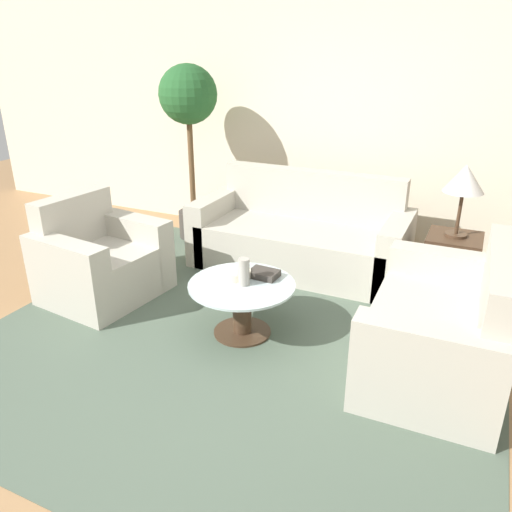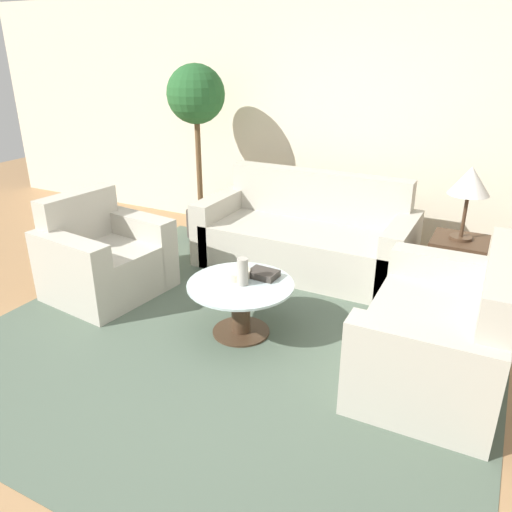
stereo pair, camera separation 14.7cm
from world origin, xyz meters
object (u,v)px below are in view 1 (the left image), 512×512
(sofa_main, at_px, (302,238))
(armchair, at_px, (99,263))
(coffee_table, at_px, (242,302))
(potted_plant, at_px, (189,115))
(book_stack, at_px, (264,274))
(loveseat, at_px, (447,332))
(table_lamp, at_px, (465,181))
(bowl, at_px, (237,274))
(vase, at_px, (244,272))

(sofa_main, bearing_deg, armchair, -135.96)
(coffee_table, distance_m, potted_plant, 2.46)
(coffee_table, relative_size, book_stack, 3.52)
(coffee_table, bearing_deg, book_stack, 60.99)
(armchair, height_order, loveseat, loveseat)
(table_lamp, bearing_deg, bowl, -139.04)
(sofa_main, xyz_separation_m, coffee_table, (0.04, -1.41, -0.02))
(loveseat, xyz_separation_m, coffee_table, (-1.44, -0.15, -0.02))
(loveseat, bearing_deg, table_lamp, -176.75)
(coffee_table, distance_m, book_stack, 0.27)
(sofa_main, xyz_separation_m, book_stack, (0.14, -1.23, 0.15))
(sofa_main, xyz_separation_m, vase, (0.07, -1.41, 0.23))
(sofa_main, distance_m, table_lamp, 1.59)
(armchair, bearing_deg, table_lamp, -59.17)
(sofa_main, relative_size, table_lamp, 3.37)
(sofa_main, xyz_separation_m, potted_plant, (-1.40, 0.25, 1.08))
(potted_plant, bearing_deg, vase, -48.63)
(loveseat, bearing_deg, potted_plant, -118.48)
(vase, relative_size, book_stack, 0.91)
(table_lamp, height_order, potted_plant, potted_plant)
(table_lamp, bearing_deg, sofa_main, 176.92)
(potted_plant, xyz_separation_m, vase, (1.47, -1.67, -0.85))
(loveseat, relative_size, potted_plant, 0.74)
(book_stack, bearing_deg, coffee_table, -115.85)
(coffee_table, relative_size, potted_plant, 0.42)
(sofa_main, relative_size, loveseat, 1.47)
(coffee_table, bearing_deg, sofa_main, 91.79)
(potted_plant, bearing_deg, bowl, -49.24)
(coffee_table, bearing_deg, table_lamp, 44.47)
(loveseat, relative_size, vase, 6.77)
(vase, bearing_deg, bowl, 140.59)
(potted_plant, bearing_deg, sofa_main, -10.20)
(table_lamp, bearing_deg, loveseat, -85.83)
(bowl, bearing_deg, book_stack, 27.94)
(loveseat, relative_size, table_lamp, 2.30)
(vase, relative_size, bowl, 0.95)
(table_lamp, xyz_separation_m, vase, (-1.34, -1.34, -0.51))
(coffee_table, relative_size, vase, 3.86)
(vase, height_order, book_stack, vase)
(potted_plant, xyz_separation_m, book_stack, (1.54, -1.48, -0.93))
(loveseat, height_order, vase, loveseat)
(table_lamp, xyz_separation_m, bowl, (-1.44, -1.25, -0.59))
(sofa_main, bearing_deg, loveseat, -40.15)
(coffee_table, xyz_separation_m, bowl, (-0.08, 0.08, 0.18))
(table_lamp, relative_size, book_stack, 2.68)
(loveseat, distance_m, vase, 1.45)
(loveseat, relative_size, bowl, 6.42)
(loveseat, height_order, coffee_table, loveseat)
(bowl, height_order, book_stack, bowl)
(sofa_main, relative_size, vase, 9.93)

